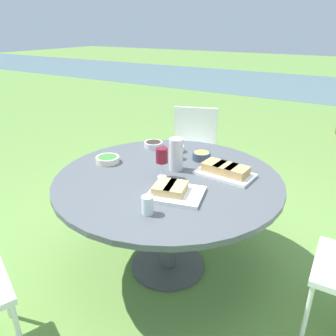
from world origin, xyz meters
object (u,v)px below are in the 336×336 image
at_px(chair_near_left, 193,145).
at_px(wine_glass, 162,156).
at_px(dining_table, 168,189).
at_px(water_pitcher, 176,154).

relative_size(chair_near_left, wine_glass, 4.41).
distance_m(chair_near_left, wine_glass, 1.29).
height_order(dining_table, wine_glass, wine_glass).
xyz_separation_m(chair_near_left, wine_glass, (0.39, -1.18, 0.36)).
distance_m(chair_near_left, water_pitcher, 1.14).
bearing_deg(wine_glass, chair_near_left, 108.11).
distance_m(dining_table, water_pitcher, 0.24).
height_order(dining_table, chair_near_left, chair_near_left).
height_order(chair_near_left, water_pitcher, water_pitcher).
relative_size(water_pitcher, wine_glass, 1.10).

